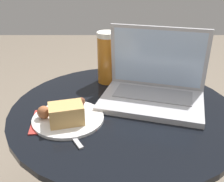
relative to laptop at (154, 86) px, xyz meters
The scene contains 6 objects.
table 0.20m from the laptop, 151.58° to the right, with size 0.72×0.72×0.50m.
napkin 0.31m from the laptop, 153.99° to the right, with size 0.20×0.15×0.00m.
laptop is the anchor object (origin of this frame).
beer_glass 0.22m from the laptop, 135.69° to the left, with size 0.08×0.08×0.19m.
snack_plate 0.30m from the laptop, 153.04° to the right, with size 0.21×0.21×0.06m.
fork 0.32m from the laptop, 145.74° to the right, with size 0.10×0.16×0.00m.
Camera 1 is at (-0.04, -0.73, 0.91)m, focal length 42.00 mm.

